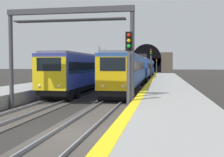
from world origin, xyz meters
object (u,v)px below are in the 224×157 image
object	(u,v)px
train_main_approaching	(142,68)
train_adjacent_platform	(114,68)
railway_signal_mid	(151,62)
railway_signal_far	(157,65)
railway_signal_near	(129,65)
overhead_signal_gantry	(69,33)
catenary_mast_near	(99,61)

from	to	relation	value
train_main_approaching	train_adjacent_platform	world-z (taller)	train_main_approaching
railway_signal_mid	railway_signal_far	xyz separation A→B (m)	(43.65, 0.00, -0.42)
train_main_approaching	railway_signal_near	bearing A→B (deg)	2.22
railway_signal_mid	railway_signal_far	bearing A→B (deg)	-180.00
overhead_signal_gantry	catenary_mast_near	bearing A→B (deg)	10.58
railway_signal_mid	railway_signal_far	distance (m)	43.66
overhead_signal_gantry	train_main_approaching	bearing A→B (deg)	-3.69
railway_signal_near	railway_signal_mid	world-z (taller)	railway_signal_mid
train_adjacent_platform	railway_signal_near	size ratio (longest dim) A/B	11.74
train_adjacent_platform	railway_signal_near	bearing A→B (deg)	11.63
railway_signal_near	catenary_mast_near	world-z (taller)	catenary_mast_near
catenary_mast_near	train_main_approaching	bearing A→B (deg)	-140.84
railway_signal_near	railway_signal_far	world-z (taller)	railway_signal_near
railway_signal_mid	catenary_mast_near	distance (m)	24.86
railway_signal_far	train_adjacent_platform	bearing A→B (deg)	-8.81
overhead_signal_gantry	train_adjacent_platform	bearing A→B (deg)	4.26
railway_signal_near	overhead_signal_gantry	distance (m)	5.02
train_main_approaching	overhead_signal_gantry	size ratio (longest dim) A/B	7.50
train_main_approaching	catenary_mast_near	world-z (taller)	catenary_mast_near
railway_signal_near	catenary_mast_near	distance (m)	52.36
railway_signal_near	railway_signal_mid	bearing A→B (deg)	-180.00
railway_signal_near	railway_signal_far	size ratio (longest dim) A/B	1.01
train_main_approaching	train_adjacent_platform	distance (m)	6.48
railway_signal_near	railway_signal_mid	distance (m)	29.62
railway_signal_far	catenary_mast_near	bearing A→B (deg)	-30.35
train_main_approaching	railway_signal_near	world-z (taller)	train_main_approaching
train_adjacent_platform	railway_signal_mid	xyz separation A→B (m)	(-2.44, -6.39, 1.01)
train_main_approaching	overhead_signal_gantry	distance (m)	34.99
catenary_mast_near	railway_signal_mid	bearing A→B (deg)	-147.82
catenary_mast_near	railway_signal_far	bearing A→B (deg)	-30.35
railway_signal_far	catenary_mast_near	distance (m)	26.22
overhead_signal_gantry	railway_signal_near	bearing A→B (deg)	-114.84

